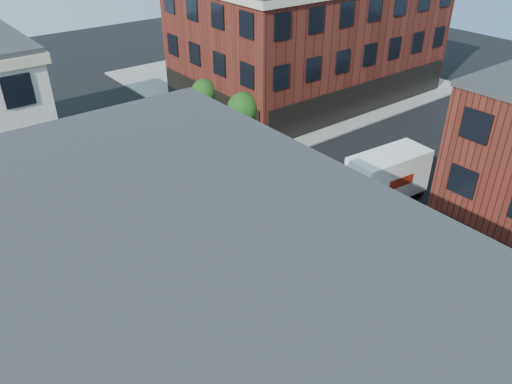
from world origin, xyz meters
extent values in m
plane|color=black|center=(0.00, 0.00, 0.00)|extent=(120.00, 120.00, 0.00)
cube|color=gray|center=(21.00, 21.00, 0.07)|extent=(30.00, 30.00, 0.15)
cube|color=#461711|center=(20.50, 16.00, 6.00)|extent=(25.00, 16.00, 12.00)
cylinder|color=black|center=(7.50, 10.00, 0.89)|extent=(0.18, 0.18, 1.47)
cylinder|color=black|center=(7.50, 10.00, 1.62)|extent=(0.12, 0.12, 1.47)
sphere|color=#123B10|center=(7.50, 10.00, 3.30)|extent=(2.69, 2.69, 2.69)
sphere|color=#123B10|center=(7.75, 9.90, 2.75)|extent=(1.85, 1.85, 1.85)
cylinder|color=black|center=(7.50, 16.00, 0.81)|extent=(0.18, 0.18, 1.33)
cylinder|color=black|center=(7.50, 16.00, 1.48)|extent=(0.12, 0.12, 1.33)
sphere|color=#123B10|center=(7.50, 16.00, 3.00)|extent=(2.43, 2.43, 2.43)
sphere|color=#123B10|center=(7.75, 15.90, 2.51)|extent=(1.67, 1.67, 1.67)
cylinder|color=black|center=(-6.80, -6.80, 2.30)|extent=(0.12, 0.12, 4.60)
cylinder|color=black|center=(-6.80, -6.80, 0.30)|extent=(0.28, 0.28, 0.30)
cube|color=#053819|center=(-6.25, -6.80, 3.15)|extent=(1.10, 0.03, 0.22)
cube|color=#053819|center=(-6.80, -6.25, 3.40)|extent=(0.03, 1.10, 0.22)
imported|color=black|center=(-6.45, -6.70, 3.90)|extent=(0.22, 0.18, 1.10)
imported|color=black|center=(-6.90, -6.45, 3.90)|extent=(0.18, 0.22, 1.10)
cube|color=white|center=(9.74, -3.58, 2.11)|extent=(6.04, 3.04, 3.12)
cube|color=maroon|center=(9.62, -4.85, 2.11)|extent=(2.21, 0.24, 0.70)
cube|color=maroon|center=(9.85, -2.30, 2.11)|extent=(2.21, 0.24, 0.70)
cube|color=silver|center=(5.93, -3.23, 1.56)|extent=(2.22, 2.59, 2.01)
cube|color=black|center=(4.98, -3.14, 1.91)|extent=(0.27, 1.91, 0.91)
cube|color=black|center=(8.53, -3.47, 0.50)|extent=(8.11, 1.74, 0.25)
cylinder|color=black|center=(5.83, -4.28, 0.50)|extent=(1.03, 0.44, 1.01)
cylinder|color=black|center=(6.02, -2.18, 0.50)|extent=(1.03, 0.44, 1.01)
cylinder|color=black|center=(9.44, -4.61, 0.50)|extent=(1.03, 0.44, 1.01)
cylinder|color=black|center=(9.63, -2.51, 0.50)|extent=(1.03, 0.44, 1.01)
cylinder|color=black|center=(11.85, -4.83, 0.50)|extent=(1.03, 0.44, 1.01)
cylinder|color=black|center=(12.04, -2.73, 0.50)|extent=(1.03, 0.44, 1.01)
cube|color=red|center=(-3.19, -5.20, 0.02)|extent=(0.43, 0.43, 0.04)
cone|color=red|center=(-3.19, -5.20, 0.39)|extent=(0.41, 0.41, 0.78)
cylinder|color=white|center=(-3.19, -5.20, 0.50)|extent=(0.30, 0.30, 0.09)
camera|label=1|loc=(-15.91, -21.65, 18.78)|focal=35.00mm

